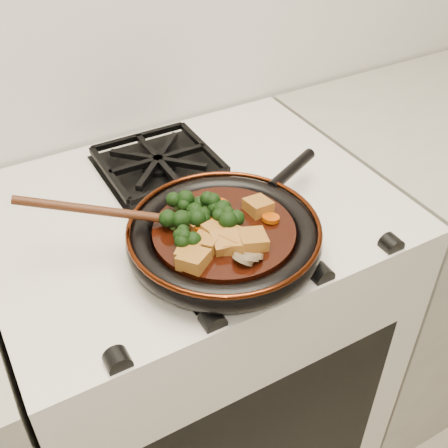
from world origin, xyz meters
TOP-DOWN VIEW (x-y plane):
  - stove at (0.00, 1.69)m, footprint 0.76×0.60m
  - burner_grate_front at (0.00, 1.55)m, footprint 0.23×0.23m
  - burner_grate_back at (0.00, 1.83)m, footprint 0.23×0.23m
  - skillet at (-0.01, 1.53)m, footprint 0.43×0.32m
  - braising_sauce at (-0.01, 1.53)m, footprint 0.24×0.24m
  - tofu_cube_0 at (-0.02, 1.48)m, footprint 0.05×0.05m
  - tofu_cube_1 at (0.06, 1.55)m, footprint 0.04×0.05m
  - tofu_cube_2 at (-0.03, 1.49)m, footprint 0.05×0.05m
  - tofu_cube_3 at (0.01, 1.48)m, footprint 0.06×0.06m
  - tofu_cube_4 at (-0.06, 1.51)m, footprint 0.05×0.05m
  - tofu_cube_5 at (-0.09, 1.48)m, footprint 0.06×0.06m
  - tofu_cube_6 at (-0.05, 1.57)m, footprint 0.04×0.04m
  - tofu_cube_7 at (-0.09, 1.50)m, footprint 0.05×0.05m
  - tofu_cube_8 at (-0.03, 1.52)m, footprint 0.05×0.05m
  - tofu_cube_9 at (-0.01, 1.49)m, footprint 0.06×0.06m
  - broccoli_floret_0 at (-0.05, 1.58)m, footprint 0.08×0.08m
  - broccoli_floret_1 at (-0.01, 1.59)m, footprint 0.07×0.08m
  - broccoli_floret_2 at (-0.04, 1.57)m, footprint 0.07×0.07m
  - broccoli_floret_3 at (0.00, 1.53)m, footprint 0.09×0.10m
  - broccoli_floret_4 at (-0.01, 1.56)m, footprint 0.08×0.08m
  - broccoli_floret_5 at (-0.08, 1.57)m, footprint 0.09×0.08m
  - broccoli_floret_6 at (-0.08, 1.53)m, footprint 0.09×0.08m
  - broccoli_floret_7 at (-0.06, 1.62)m, footprint 0.08×0.09m
  - carrot_coin_0 at (-0.08, 1.52)m, footprint 0.03×0.03m
  - carrot_coin_1 at (-0.08, 1.50)m, footprint 0.03×0.03m
  - carrot_coin_2 at (0.01, 1.58)m, footprint 0.03×0.03m
  - carrot_coin_3 at (-0.04, 1.55)m, footprint 0.03×0.03m
  - carrot_coin_4 at (-0.02, 1.55)m, footprint 0.03×0.03m
  - carrot_coin_5 at (0.07, 1.51)m, footprint 0.03×0.03m
  - mushroom_slice_0 at (-0.01, 1.45)m, footprint 0.04×0.04m
  - mushroom_slice_1 at (-0.02, 1.45)m, footprint 0.05×0.05m
  - mushroom_slice_2 at (-0.03, 1.45)m, footprint 0.04×0.04m
  - wooden_spoon at (-0.13, 1.61)m, footprint 0.16×0.09m

SIDE VIEW (x-z plane):
  - stove at x=0.00m, z-range 0.00..0.90m
  - burner_grate_front at x=0.00m, z-range 0.90..0.93m
  - burner_grate_back at x=0.00m, z-range 0.90..0.93m
  - skillet at x=-0.01m, z-range 0.92..0.97m
  - braising_sauce at x=-0.01m, z-range 0.94..0.96m
  - carrot_coin_0 at x=-0.08m, z-range 0.95..0.97m
  - carrot_coin_1 at x=-0.08m, z-range 0.96..0.97m
  - carrot_coin_2 at x=0.01m, z-range 0.95..0.97m
  - carrot_coin_3 at x=-0.04m, z-range 0.96..0.97m
  - carrot_coin_4 at x=-0.02m, z-range 0.96..0.97m
  - carrot_coin_5 at x=0.07m, z-range 0.96..0.97m
  - mushroom_slice_0 at x=-0.01m, z-range 0.95..0.98m
  - mushroom_slice_1 at x=-0.02m, z-range 0.95..0.98m
  - mushroom_slice_2 at x=-0.03m, z-range 0.95..0.98m
  - tofu_cube_6 at x=-0.05m, z-range 0.95..0.98m
  - tofu_cube_7 at x=-0.09m, z-range 0.96..0.98m
  - tofu_cube_0 at x=-0.02m, z-range 0.95..0.98m
  - tofu_cube_4 at x=-0.06m, z-range 0.95..0.98m
  - tofu_cube_5 at x=-0.09m, z-range 0.95..0.98m
  - tofu_cube_1 at x=0.06m, z-range 0.95..0.98m
  - tofu_cube_9 at x=-0.01m, z-range 0.95..0.98m
  - tofu_cube_8 at x=-0.03m, z-range 0.95..0.98m
  - broccoli_floret_2 at x=-0.04m, z-range 0.94..0.99m
  - tofu_cube_2 at x=-0.03m, z-range 0.95..0.98m
  - broccoli_floret_0 at x=-0.05m, z-range 0.94..0.99m
  - tofu_cube_3 at x=0.01m, z-range 0.95..0.98m
  - broccoli_floret_1 at x=-0.01m, z-range 0.94..1.00m
  - broccoli_floret_4 at x=-0.01m, z-range 0.94..1.00m
  - broccoli_floret_7 at x=-0.06m, z-range 0.94..1.00m
  - broccoli_floret_6 at x=-0.08m, z-range 0.94..1.00m
  - broccoli_floret_5 at x=-0.08m, z-range 0.94..1.01m
  - broccoli_floret_3 at x=0.00m, z-range 0.93..1.01m
  - wooden_spoon at x=-0.13m, z-range 0.85..1.12m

